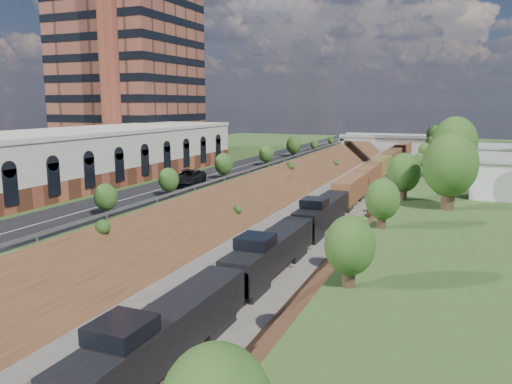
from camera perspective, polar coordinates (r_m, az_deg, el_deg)
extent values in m
cube|color=#3C5623|center=(89.07, -12.71, 1.55)|extent=(44.00, 180.00, 5.00)
cube|color=brown|center=(79.04, 0.54, -1.10)|extent=(10.00, 180.00, 10.00)
cube|color=brown|center=(73.89, 16.58, -2.32)|extent=(10.00, 180.00, 10.00)
cube|color=gray|center=(76.35, 6.40, -1.49)|extent=(1.58, 180.00, 0.18)
cube|color=gray|center=(75.12, 10.21, -1.79)|extent=(1.58, 180.00, 0.18)
cube|color=black|center=(79.99, -2.45, 2.69)|extent=(8.00, 180.00, 0.10)
cube|color=#99999E|center=(78.30, 0.27, 2.91)|extent=(0.06, 171.00, 0.30)
cube|color=brown|center=(68.47, -19.97, 1.72)|extent=(14.00, 62.00, 2.20)
cube|color=beige|center=(68.11, -20.13, 4.43)|extent=(14.00, 62.00, 4.30)
cube|color=beige|center=(67.94, -20.25, 6.44)|extent=(14.30, 62.30, 0.50)
cube|color=brown|center=(104.95, -14.47, 16.16)|extent=(22.00, 22.00, 44.00)
cylinder|color=brown|center=(87.27, -16.55, 16.04)|extent=(3.20, 3.20, 40.00)
cube|color=gray|center=(137.68, 10.05, 4.84)|extent=(1.50, 8.00, 6.20)
cube|color=gray|center=(134.66, 19.67, 4.29)|extent=(1.50, 8.00, 6.20)
cube|color=gray|center=(135.45, 14.87, 5.89)|extent=(24.00, 8.00, 1.00)
cube|color=gray|center=(131.44, 14.65, 6.13)|extent=(24.00, 0.30, 0.80)
cube|color=gray|center=(139.35, 15.11, 6.32)|extent=(24.00, 0.30, 0.80)
cube|color=silver|center=(64.73, 27.20, 1.56)|extent=(9.00, 12.00, 4.00)
cube|color=silver|center=(86.52, 25.74, 3.43)|extent=(8.00, 10.00, 3.60)
cylinder|color=#473323|center=(52.73, 21.10, -0.46)|extent=(1.30, 1.30, 2.62)
ellipsoid|color=#264F1C|center=(52.29, 21.32, 2.94)|extent=(5.25, 5.25, 6.30)
cylinder|color=#473323|center=(44.70, -20.00, -3.11)|extent=(0.66, 0.66, 1.22)
ellipsoid|color=#264F1C|center=(44.41, -20.12, -1.26)|extent=(2.45, 2.45, 2.94)
cube|color=black|center=(30.67, -10.41, -15.46)|extent=(2.80, 16.78, 2.62)
cube|color=silver|center=(25.58, -19.35, -19.91)|extent=(2.57, 3.00, 0.15)
cube|color=black|center=(27.01, -15.16, -14.90)|extent=(2.74, 3.10, 0.90)
cube|color=black|center=(45.58, 1.83, -6.67)|extent=(2.80, 16.78, 2.62)
cube|color=black|center=(62.02, 7.63, -2.23)|extent=(2.80, 16.78, 2.62)
cube|color=brown|center=(114.74, 14.65, 3.38)|extent=(2.80, 89.90, 3.36)
imported|color=black|center=(63.86, -7.82, 1.65)|extent=(4.63, 7.51, 1.94)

